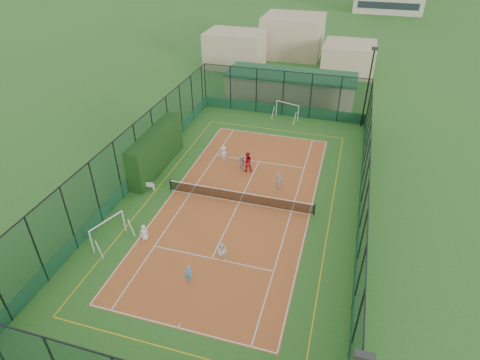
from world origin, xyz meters
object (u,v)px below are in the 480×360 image
at_px(child_far_left, 223,153).
at_px(coach, 247,162).
at_px(child_near_left, 144,232).
at_px(child_near_mid, 189,274).
at_px(futsal_goal_near, 108,231).
at_px(futsal_goal_far, 287,111).
at_px(floodlight_ne, 368,89).
at_px(child_far_right, 279,181).
at_px(white_bench, 146,185).
at_px(clubhouse, 291,86).
at_px(child_near_right, 223,252).
at_px(child_far_back, 242,162).

height_order(child_far_left, coach, coach).
distance_m(child_near_left, child_near_mid, 5.14).
xyz_separation_m(futsal_goal_near, futsal_goal_far, (7.93, 22.98, 0.00)).
bearing_deg(futsal_goal_near, child_far_left, 1.97).
height_order(futsal_goal_near, child_near_mid, futsal_goal_near).
xyz_separation_m(floodlight_ne, child_near_mid, (-9.26, -25.23, -3.50)).
height_order(child_far_right, coach, coach).
distance_m(floodlight_ne, white_bench, 23.93).
relative_size(clubhouse, child_near_right, 10.93).
bearing_deg(child_near_right, child_near_left, 168.73).
distance_m(child_near_right, child_far_left, 12.67).
height_order(child_near_left, child_near_right, child_near_right).
bearing_deg(white_bench, child_far_right, 7.06).
xyz_separation_m(clubhouse, coach, (-0.63, -17.44, -0.64)).
bearing_deg(coach, floodlight_ne, -149.14).
xyz_separation_m(futsal_goal_near, child_near_left, (2.20, 0.83, -0.27)).
distance_m(floodlight_ne, clubhouse, 10.47).
xyz_separation_m(white_bench, child_near_mid, (7.14, -8.20, 0.22)).
distance_m(futsal_goal_far, child_far_right, 13.67).
relative_size(floodlight_ne, white_bench, 5.67).
xyz_separation_m(child_far_left, coach, (2.55, -1.15, 0.20)).
xyz_separation_m(floodlight_ne, child_near_right, (-7.87, -22.94, -3.42)).
distance_m(floodlight_ne, child_near_left, 26.58).
bearing_deg(futsal_goal_far, child_near_mid, -74.76).
bearing_deg(futsal_goal_near, child_near_right, -66.89).
bearing_deg(child_near_right, child_far_right, 71.33).
height_order(futsal_goal_near, child_far_left, futsal_goal_near).
bearing_deg(child_near_right, coach, 89.80).
distance_m(child_far_left, child_far_right, 6.48).
xyz_separation_m(futsal_goal_near, child_far_left, (4.07, 12.48, -0.16)).
relative_size(futsal_goal_far, child_near_right, 2.00).
bearing_deg(coach, white_bench, 13.14).
xyz_separation_m(floodlight_ne, child_near_left, (-13.64, -22.54, -3.50)).
bearing_deg(coach, child_far_back, -45.70).
bearing_deg(coach, child_near_right, 75.42).
xyz_separation_m(clubhouse, white_bench, (-7.80, -22.43, -1.17)).
bearing_deg(child_near_right, child_far_left, 100.66).
bearing_deg(child_far_right, floodlight_ne, -101.73).
bearing_deg(clubhouse, child_near_right, -88.52).
bearing_deg(futsal_goal_near, child_far_right, -26.02).
bearing_deg(futsal_goal_near, child_near_mid, -85.72).
relative_size(child_near_left, child_far_left, 0.84).
height_order(floodlight_ne, white_bench, floodlight_ne).
height_order(child_near_left, coach, coach).
relative_size(futsal_goal_near, child_far_back, 2.14).
xyz_separation_m(clubhouse, futsal_goal_near, (-7.25, -28.77, -0.68)).
xyz_separation_m(floodlight_ne, child_far_left, (-11.77, -10.89, -3.39)).
height_order(child_near_mid, coach, coach).
height_order(clubhouse, futsal_goal_far, clubhouse).
bearing_deg(child_far_left, child_far_right, 125.56).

